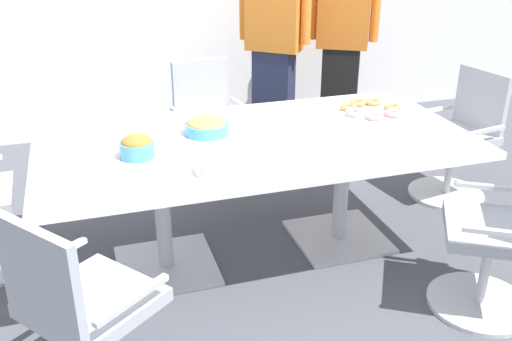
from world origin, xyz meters
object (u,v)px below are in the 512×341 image
at_px(office_chair_1, 84,320).
at_px(office_chair_3, 459,142).
at_px(person_standing_0, 274,39).
at_px(person_standing_1, 342,39).
at_px(donut_platter, 371,110).
at_px(snack_bowl_pretzels, 137,146).
at_px(snack_bowl_cookies, 207,126).
at_px(office_chair_4, 210,130).
at_px(plate_stack, 214,168).
at_px(office_chair_2, 503,240).
at_px(conference_table, 256,158).

bearing_deg(office_chair_1, office_chair_3, 77.41).
height_order(person_standing_0, person_standing_1, person_standing_0).
distance_m(person_standing_0, donut_platter, 1.41).
bearing_deg(snack_bowl_pretzels, office_chair_1, -112.91).
relative_size(office_chair_1, snack_bowl_cookies, 3.56).
relative_size(office_chair_1, office_chair_4, 1.00).
relative_size(office_chair_3, plate_stack, 4.80).
bearing_deg(person_standing_1, office_chair_3, 130.90).
height_order(office_chair_2, person_standing_0, person_standing_0).
bearing_deg(office_chair_2, snack_bowl_cookies, 82.05).
relative_size(person_standing_0, donut_platter, 4.63).
bearing_deg(person_standing_0, office_chair_4, 75.45).
relative_size(conference_table, office_chair_4, 2.64).
bearing_deg(snack_bowl_cookies, person_standing_1, 45.12).
xyz_separation_m(office_chair_1, office_chair_3, (2.63, 1.22, 0.00)).
height_order(conference_table, office_chair_4, office_chair_4).
height_order(person_standing_1, plate_stack, person_standing_1).
height_order(office_chair_2, snack_bowl_cookies, office_chair_2).
bearing_deg(person_standing_0, office_chair_1, 95.53).
distance_m(office_chair_3, donut_platter, 0.89).
relative_size(conference_table, office_chair_3, 2.64).
bearing_deg(office_chair_2, conference_table, 80.44).
xyz_separation_m(office_chair_3, person_standing_1, (-0.28, 1.40, 0.48)).
height_order(office_chair_4, snack_bowl_pretzels, office_chair_4).
distance_m(office_chair_1, office_chair_2, 2.03).
bearing_deg(snack_bowl_cookies, donut_platter, 2.94).
height_order(conference_table, office_chair_3, office_chair_3).
bearing_deg(snack_bowl_pretzels, snack_bowl_cookies, 28.40).
height_order(snack_bowl_cookies, donut_platter, snack_bowl_cookies).
bearing_deg(office_chair_3, plate_stack, 100.45).
bearing_deg(conference_table, plate_stack, -131.22).
bearing_deg(plate_stack, snack_bowl_pretzels, 137.18).
distance_m(office_chair_3, person_standing_0, 1.67).
bearing_deg(office_chair_1, plate_stack, 89.28).
bearing_deg(office_chair_3, snack_bowl_pretzels, 90.51).
distance_m(office_chair_1, snack_bowl_cookies, 1.34).
distance_m(conference_table, person_standing_1, 2.21).
relative_size(office_chair_1, snack_bowl_pretzels, 5.04).
distance_m(snack_bowl_cookies, plate_stack, 0.54).
bearing_deg(donut_platter, plate_stack, -153.04).
relative_size(person_standing_0, snack_bowl_pretzels, 10.02).
relative_size(conference_table, office_chair_2, 2.64).
relative_size(office_chair_2, snack_bowl_pretzels, 5.04).
relative_size(office_chair_3, snack_bowl_pretzels, 5.04).
xyz_separation_m(conference_table, office_chair_4, (-0.02, 1.10, -0.22)).
xyz_separation_m(person_standing_0, person_standing_1, (0.69, 0.15, -0.07)).
xyz_separation_m(office_chair_1, person_standing_0, (1.66, 2.48, 0.54)).
relative_size(snack_bowl_cookies, donut_platter, 0.65).
height_order(office_chair_2, person_standing_1, person_standing_1).
distance_m(office_chair_2, snack_bowl_pretzels, 1.91).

